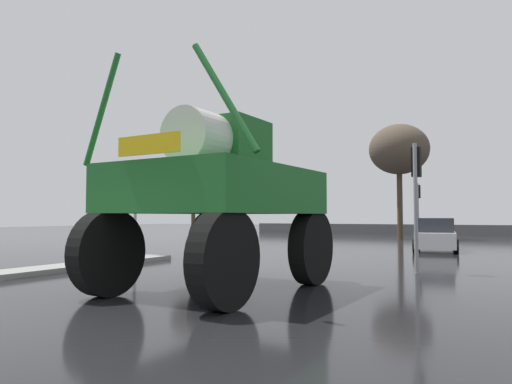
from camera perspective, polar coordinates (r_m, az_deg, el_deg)
name	(u,v)px	position (r m, az deg, el deg)	size (l,w,h in m)	color
ground_plane	(353,250)	(22.93, 11.52, -6.87)	(120.00, 120.00, 0.00)	black
median_island	(50,269)	(15.04, -23.46, -8.50)	(1.16, 9.59, 0.15)	gray
oversize_sprayer	(218,194)	(10.43, -4.59, -0.26)	(4.18, 5.48, 4.85)	black
sedan_ahead	(436,235)	(23.56, 20.72, -4.90)	(2.25, 4.27, 1.52)	silver
traffic_signal_near_left	(138,196)	(18.92, -13.91, -0.49)	(0.24, 0.54, 3.27)	gray
traffic_signal_near_right	(416,178)	(14.25, 18.65, 1.55)	(0.24, 0.54, 3.66)	gray
traffic_signal_far_left	(418,199)	(32.15, 18.87, -0.81)	(0.24, 0.55, 3.70)	gray
streetlight_far_left	(214,175)	(28.49, -5.01, 2.08)	(1.83, 0.24, 7.30)	gray
bare_tree_left	(194,167)	(29.52, -7.49, 3.03)	(2.74, 2.74, 5.85)	#473828
bare_tree_far_center	(399,150)	(35.59, 16.77, 4.85)	(4.21, 4.21, 8.18)	#473828
roadside_barrier	(424,230)	(43.32, 19.49, -4.29)	(31.84, 0.24, 0.90)	#59595B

